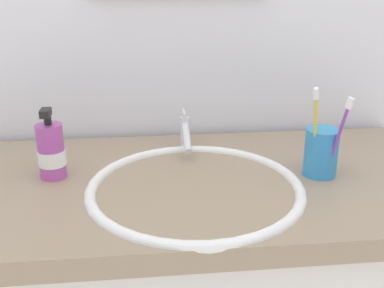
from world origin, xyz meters
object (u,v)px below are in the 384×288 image
object	(u,v)px
faucet	(184,133)
soap_dispenser	(51,152)
toothbrush_yellow	(315,128)
toothbrush_cup	(321,152)
toothbrush_purple	(339,134)

from	to	relation	value
faucet	soap_dispenser	distance (m)	0.33
toothbrush_yellow	toothbrush_cup	bearing A→B (deg)	39.99
toothbrush_cup	toothbrush_purple	bearing A→B (deg)	-67.58
faucet	toothbrush_cup	distance (m)	0.34
toothbrush_yellow	toothbrush_purple	world-z (taller)	toothbrush_yellow
toothbrush_cup	toothbrush_yellow	size ratio (longest dim) A/B	0.52
soap_dispenser	toothbrush_cup	bearing A→B (deg)	-4.88
soap_dispenser	toothbrush_purple	bearing A→B (deg)	-8.61
toothbrush_yellow	soap_dispenser	xyz separation A→B (m)	(-0.57, 0.08, -0.06)
toothbrush_purple	soap_dispenser	xyz separation A→B (m)	(-0.61, 0.09, -0.05)
faucet	soap_dispenser	bearing A→B (deg)	-156.89
faucet	toothbrush_cup	world-z (taller)	toothbrush_cup
faucet	toothbrush_purple	world-z (taller)	toothbrush_purple
toothbrush_purple	toothbrush_yellow	bearing A→B (deg)	159.05
faucet	soap_dispenser	xyz separation A→B (m)	(-0.30, -0.13, 0.02)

